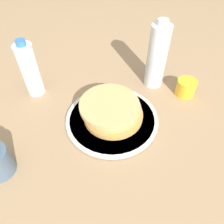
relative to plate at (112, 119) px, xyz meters
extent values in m
plane|color=#9E7F5B|center=(-0.01, -0.02, -0.01)|extent=(4.00, 4.00, 0.00)
cylinder|color=silver|center=(0.00, 0.00, 0.00)|extent=(0.27, 0.27, 0.01)
cylinder|color=silver|center=(0.00, 0.00, 0.00)|extent=(0.30, 0.30, 0.01)
cylinder|color=tan|center=(-0.01, 0.00, 0.01)|extent=(0.18, 0.18, 0.01)
cylinder|color=#C48D45|center=(0.01, 0.00, 0.03)|extent=(0.18, 0.18, 0.02)
cylinder|color=tan|center=(-0.01, 0.00, 0.04)|extent=(0.18, 0.18, 0.01)
cylinder|color=tan|center=(0.00, -0.01, 0.06)|extent=(0.18, 0.18, 0.02)
cylinder|color=yellow|center=(-0.08, 0.28, 0.02)|extent=(0.07, 0.07, 0.06)
cylinder|color=silver|center=(-0.15, 0.19, 0.11)|extent=(0.07, 0.07, 0.23)
cylinder|color=white|center=(-0.15, 0.19, 0.23)|extent=(0.03, 0.03, 0.02)
cylinder|color=white|center=(-0.19, -0.24, 0.09)|extent=(0.06, 0.06, 0.19)
cylinder|color=blue|center=(-0.19, -0.24, 0.19)|extent=(0.03, 0.03, 0.02)
camera|label=1|loc=(0.45, -0.09, 0.54)|focal=35.00mm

